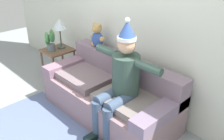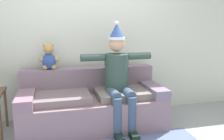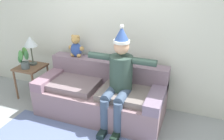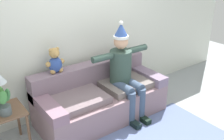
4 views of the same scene
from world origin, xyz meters
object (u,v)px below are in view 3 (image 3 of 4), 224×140
table_lamp (30,43)px  teddy_bear (76,47)px  potted_plant (24,59)px  couch (102,95)px  side_table (31,72)px  person_seated (119,77)px

table_lamp → teddy_bear: bearing=8.8°
potted_plant → couch: bearing=2.4°
teddy_bear → table_lamp: size_ratio=0.72×
couch → potted_plant: 1.50m
couch → side_table: 1.43m
couch → table_lamp: 1.59m
couch → teddy_bear: (-0.58, 0.27, 0.66)m
couch → side_table: (-1.42, 0.05, 0.17)m
teddy_bear → potted_plant: 0.94m
teddy_bear → side_table: teddy_bear is taller
table_lamp → side_table: bearing=-84.2°
couch → teddy_bear: teddy_bear is taller
potted_plant → person_seated: bearing=-3.3°
couch → teddy_bear: 0.92m
potted_plant → side_table: bearing=81.0°
side_table → potted_plant: 0.31m
person_seated → table_lamp: person_seated is taller
couch → person_seated: person_seated is taller
teddy_bear → couch: bearing=-25.3°
teddy_bear → side_table: bearing=-164.7°
side_table → potted_plant: (-0.02, -0.11, 0.29)m
person_seated → potted_plant: person_seated is taller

